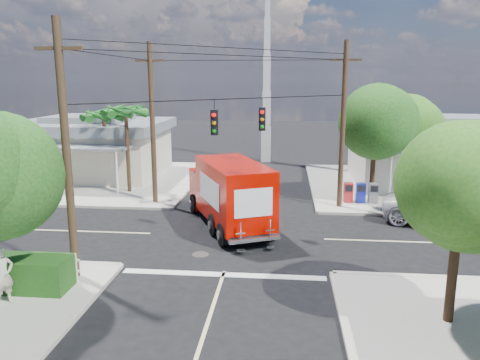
# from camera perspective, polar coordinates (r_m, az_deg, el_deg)

# --- Properties ---
(ground) EXTENTS (120.00, 120.00, 0.00)m
(ground) POSITION_cam_1_polar(r_m,az_deg,el_deg) (21.49, -0.52, -6.87)
(ground) COLOR black
(ground) RESTS_ON ground
(sidewalk_ne) EXTENTS (14.12, 14.12, 0.14)m
(sidewalk_ne) POSITION_cam_1_polar(r_m,az_deg,el_deg) (33.01, 20.75, -0.75)
(sidewalk_ne) COLOR #ACA69B
(sidewalk_ne) RESTS_ON ground
(sidewalk_nw) EXTENTS (14.12, 14.12, 0.14)m
(sidewalk_nw) POSITION_cam_1_polar(r_m,az_deg,el_deg) (34.42, -16.83, 0.02)
(sidewalk_nw) COLOR #ACA69B
(sidewalk_nw) RESTS_ON ground
(road_markings) EXTENTS (32.00, 32.00, 0.01)m
(road_markings) POSITION_cam_1_polar(r_m,az_deg,el_deg) (20.12, -0.97, -8.22)
(road_markings) COLOR beige
(road_markings) RESTS_ON ground
(building_ne) EXTENTS (11.80, 10.20, 4.50)m
(building_ne) POSITION_cam_1_polar(r_m,az_deg,el_deg) (34.10, 23.20, 3.29)
(building_ne) COLOR silver
(building_ne) RESTS_ON sidewalk_ne
(building_nw) EXTENTS (10.80, 10.20, 4.30)m
(building_nw) POSITION_cam_1_polar(r_m,az_deg,el_deg) (35.92, -17.74, 3.95)
(building_nw) COLOR beige
(building_nw) RESTS_ON sidewalk_nw
(radio_tower) EXTENTS (0.80, 0.80, 17.00)m
(radio_tower) POSITION_cam_1_polar(r_m,az_deg,el_deg) (40.25, 3.26, 10.23)
(radio_tower) COLOR silver
(radio_tower) RESTS_ON ground
(tree_ne_front) EXTENTS (4.21, 4.14, 6.66)m
(tree_ne_front) POSITION_cam_1_polar(r_m,az_deg,el_deg) (27.51, 16.24, 7.02)
(tree_ne_front) COLOR #422D1C
(tree_ne_front) RESTS_ON sidewalk_ne
(tree_ne_back) EXTENTS (3.77, 3.66, 5.82)m
(tree_ne_back) POSITION_cam_1_polar(r_m,az_deg,el_deg) (30.27, 20.30, 6.08)
(tree_ne_back) COLOR #422D1C
(tree_ne_back) RESTS_ON sidewalk_ne
(tree_se) EXTENTS (3.67, 3.54, 5.62)m
(tree_se) POSITION_cam_1_polar(r_m,az_deg,el_deg) (14.15, 25.44, -1.19)
(tree_se) COLOR #422D1C
(tree_se) RESTS_ON sidewalk_se
(palm_nw_front) EXTENTS (3.01, 3.08, 5.59)m
(palm_nw_front) POSITION_cam_1_polar(r_m,az_deg,el_deg) (29.40, -13.77, 8.00)
(palm_nw_front) COLOR #422D1C
(palm_nw_front) RESTS_ON sidewalk_nw
(palm_nw_back) EXTENTS (3.01, 3.08, 5.19)m
(palm_nw_back) POSITION_cam_1_polar(r_m,az_deg,el_deg) (31.53, -16.30, 7.45)
(palm_nw_back) COLOR #422D1C
(palm_nw_back) RESTS_ON sidewalk_nw
(utility_poles) EXTENTS (12.00, 10.68, 9.00)m
(utility_poles) POSITION_cam_1_polar(r_m,az_deg,el_deg) (22.25, -4.19, 6.11)
(utility_poles) COLOR #473321
(utility_poles) RESTS_ON ground
(vending_boxes) EXTENTS (1.90, 0.50, 1.10)m
(vending_boxes) POSITION_cam_1_polar(r_m,az_deg,el_deg) (27.49, 14.50, -1.51)
(vending_boxes) COLOR #B42023
(vending_boxes) RESTS_ON sidewalk_ne
(delivery_truck) EXTENTS (5.07, 7.75, 3.25)m
(delivery_truck) POSITION_cam_1_polar(r_m,az_deg,el_deg) (22.45, -1.34, -1.64)
(delivery_truck) COLOR black
(delivery_truck) RESTS_ON ground
(parked_car) EXTENTS (6.69, 4.84, 1.69)m
(parked_car) POSITION_cam_1_polar(r_m,az_deg,el_deg) (24.96, 24.07, -3.21)
(parked_car) COLOR silver
(parked_car) RESTS_ON ground
(pedestrian) EXTENTS (0.74, 0.82, 1.88)m
(pedestrian) POSITION_cam_1_polar(r_m,az_deg,el_deg) (16.46, -26.93, -10.36)
(pedestrian) COLOR beige
(pedestrian) RESTS_ON sidewalk_sw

